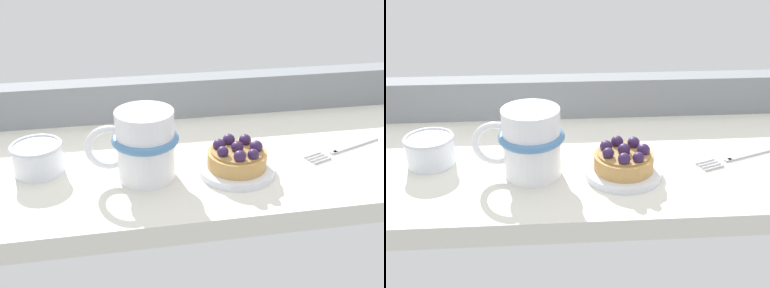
# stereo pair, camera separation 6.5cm
# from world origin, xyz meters

# --- Properties ---
(ground_plane) EXTENTS (0.86, 0.37, 0.03)m
(ground_plane) POSITION_xyz_m (0.00, 0.00, -0.02)
(ground_plane) COLOR silver
(window_rail_back) EXTENTS (0.84, 0.05, 0.07)m
(window_rail_back) POSITION_xyz_m (0.00, 0.16, 0.04)
(window_rail_back) COLOR gray
(window_rail_back) RESTS_ON ground_plane
(dessert_plate) EXTENTS (0.11, 0.11, 0.01)m
(dessert_plate) POSITION_xyz_m (0.02, -0.07, 0.00)
(dessert_plate) COLOR silver
(dessert_plate) RESTS_ON ground_plane
(raspberry_tart) EXTENTS (0.09, 0.09, 0.04)m
(raspberry_tart) POSITION_xyz_m (0.02, -0.07, 0.03)
(raspberry_tart) COLOR tan
(raspberry_tart) RESTS_ON dessert_plate
(coffee_mug) EXTENTS (0.13, 0.09, 0.10)m
(coffee_mug) POSITION_xyz_m (-0.11, -0.06, 0.05)
(coffee_mug) COLOR white
(coffee_mug) RESTS_ON ground_plane
(dessert_fork) EXTENTS (0.15, 0.07, 0.01)m
(dessert_fork) POSITION_xyz_m (0.21, -0.03, 0.00)
(dessert_fork) COLOR #B7B7BC
(dessert_fork) RESTS_ON ground_plane
(sugar_bowl) EXTENTS (0.07, 0.07, 0.05)m
(sugar_bowl) POSITION_xyz_m (-0.26, -0.02, 0.02)
(sugar_bowl) COLOR silver
(sugar_bowl) RESTS_ON ground_plane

